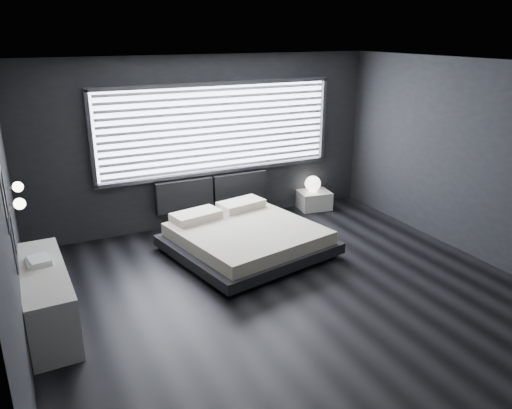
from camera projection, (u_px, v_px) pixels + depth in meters
name	position (u px, v px, depth m)	size (l,w,h in m)	color
room	(287.00, 186.00, 5.93)	(6.04, 6.00, 2.80)	black
window	(218.00, 129.00, 8.24)	(4.14, 0.09, 1.52)	white
headboard	(213.00, 191.00, 8.47)	(1.96, 0.16, 0.52)	black
sconce_near	(19.00, 204.00, 4.73)	(0.18, 0.11, 0.11)	silver
sconce_far	(18.00, 187.00, 5.24)	(0.18, 0.11, 0.11)	silver
wall_art_upper	(4.00, 198.00, 4.10)	(0.01, 0.48, 0.48)	#47474C
wall_art_lower	(13.00, 240.00, 4.47)	(0.01, 0.48, 0.48)	#47474C
bed	(246.00, 237.00, 7.41)	(2.45, 2.38, 0.54)	black
nightstand	(314.00, 200.00, 9.29)	(0.56, 0.47, 0.33)	beige
orb_lamp	(313.00, 184.00, 9.21)	(0.29, 0.29, 0.29)	white
dresser	(46.00, 297.00, 5.55)	(0.55, 1.76, 0.70)	beige
book_stack	(38.00, 261.00, 5.56)	(0.28, 0.36, 0.07)	white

